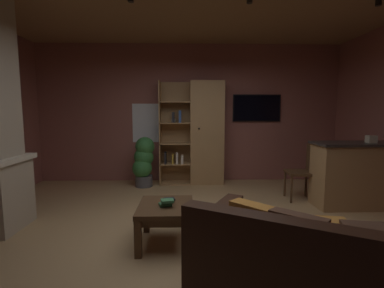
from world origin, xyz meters
TOP-DOWN VIEW (x-y plane):
  - floor at (0.00, 0.00)m, footprint 6.25×5.43m
  - wall_back at (0.00, 2.74)m, footprint 6.37×0.06m
  - window_pane_back at (-0.83, 2.71)m, footprint 0.71×0.01m
  - bookshelf_cabinet at (0.26, 2.47)m, footprint 1.29×0.41m
  - kitchen_bar_counter at (2.68, 0.98)m, footprint 1.57×0.57m
  - tissue_box at (2.68, 0.92)m, footprint 0.13×0.13m
  - leather_couch at (0.76, -1.31)m, footprint 1.79×1.55m
  - coffee_table at (-0.30, -0.15)m, footprint 0.60×0.68m
  - table_book_0 at (-0.31, -0.18)m, footprint 0.15×0.13m
  - table_book_1 at (-0.27, -0.09)m, footprint 0.14×0.12m
  - table_book_2 at (-0.28, -0.22)m, footprint 0.15×0.13m
  - dining_chair at (1.89, 1.33)m, footprint 0.45×0.45m
  - potted_floor_plant at (-0.90, 2.23)m, footprint 0.43×0.45m
  - wall_mounted_tv at (1.41, 2.68)m, footprint 0.99×0.06m
  - track_light_spot_3 at (2.25, 0.35)m, footprint 0.07×0.07m

SIDE VIEW (x-z plane):
  - floor at x=0.00m, z-range -0.02..0.00m
  - leather_couch at x=0.76m, z-range -0.11..0.73m
  - coffee_table at x=-0.30m, z-range 0.13..0.58m
  - table_book_0 at x=-0.31m, z-range 0.44..0.47m
  - table_book_1 at x=-0.27m, z-range 0.47..0.50m
  - kitchen_bar_counter at x=2.68m, z-range 0.00..1.00m
  - table_book_2 at x=-0.28m, z-range 0.50..0.52m
  - potted_floor_plant at x=-0.90m, z-range 0.03..1.00m
  - dining_chair at x=1.89m, z-range 0.07..0.99m
  - bookshelf_cabinet at x=0.26m, z-range -0.01..2.05m
  - tissue_box at x=2.68m, z-range 1.00..1.11m
  - window_pane_back at x=-0.83m, z-range 0.82..1.63m
  - wall_back at x=0.00m, z-range 0.00..2.85m
  - wall_mounted_tv at x=1.41m, z-range 1.26..1.82m
  - track_light_spot_3 at x=2.25m, z-range 2.73..2.82m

